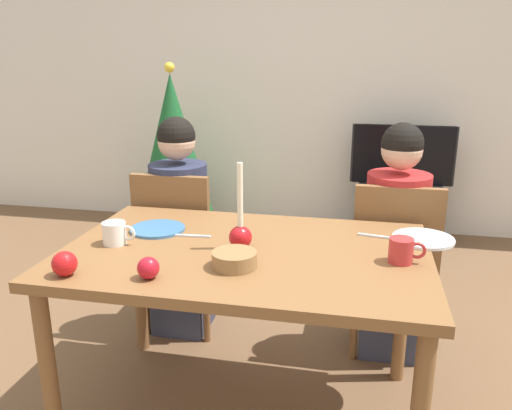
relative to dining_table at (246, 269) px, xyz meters
The scene contains 19 objects.
back_wall 2.68m from the dining_table, 90.00° to the left, with size 6.40×0.10×2.60m, color silver.
dining_table is the anchor object (origin of this frame).
chair_left 0.80m from the dining_table, 129.59° to the left, with size 0.40×0.40×0.90m.
chair_right 0.87m from the dining_table, 45.40° to the left, with size 0.40×0.40×0.90m.
person_left_child 0.82m from the dining_table, 128.13° to the left, with size 0.30×0.30×1.17m.
person_right_child 0.88m from the dining_table, 46.88° to the left, with size 0.30×0.30×1.17m.
tv_stand 2.45m from the dining_table, 72.38° to the left, with size 0.64×0.40×0.48m, color black.
tv 2.41m from the dining_table, 72.38° to the left, with size 0.79×0.05×0.46m.
christmas_tree 2.29m from the dining_table, 117.53° to the left, with size 0.65×0.65×1.41m.
candle_centerpiece 0.15m from the dining_table, 161.39° to the left, with size 0.09×0.09×0.34m.
plate_left 0.45m from the dining_table, 161.55° to the left, with size 0.23×0.23×0.01m, color teal.
plate_right 0.73m from the dining_table, 19.80° to the left, with size 0.24×0.24×0.01m, color silver.
mug_left 0.53m from the dining_table, behind, with size 0.13×0.09×0.09m.
mug_right 0.59m from the dining_table, ahead, with size 0.13×0.09×0.09m.
fork_left 0.29m from the dining_table, 160.74° to the left, with size 0.18×0.01×0.01m, color silver.
fork_right 0.57m from the dining_table, 25.10° to the left, with size 0.18×0.01×0.01m, color silver.
bowl_walnuts 0.21m from the dining_table, 91.60° to the right, with size 0.16×0.16×0.06m, color olive.
apple_near_candle 0.67m from the dining_table, 146.54° to the right, with size 0.09×0.09×0.09m, color red.
apple_by_left_plate 0.43m from the dining_table, 128.60° to the right, with size 0.08×0.08×0.08m, color red.
Camera 1 is at (0.42, -1.80, 1.48)m, focal length 36.08 mm.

